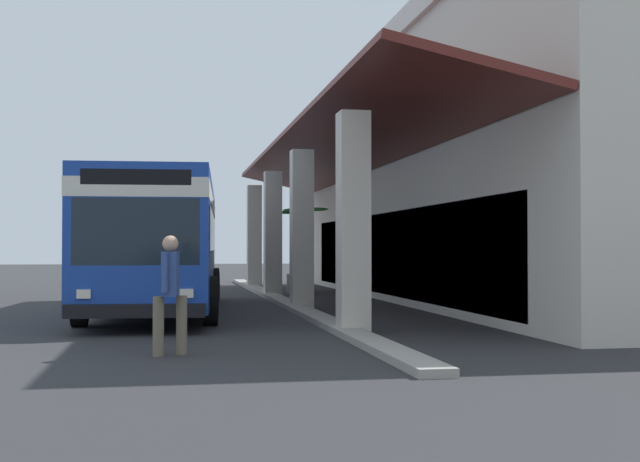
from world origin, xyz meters
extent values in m
plane|color=#2D2D30|center=(0.00, 8.00, 0.00)|extent=(120.00, 120.00, 0.00)
cube|color=#9E998E|center=(-0.20, 3.39, 0.06)|extent=(28.79, 0.50, 0.12)
cube|color=beige|center=(-0.20, 13.09, 3.69)|extent=(23.99, 13.22, 7.38)
cube|color=silver|center=(-0.20, 13.09, 7.68)|extent=(24.29, 13.52, 0.60)
cube|color=beige|center=(-9.19, 3.56, 2.03)|extent=(0.55, 0.55, 4.06)
cube|color=beige|center=(-3.19, 3.56, 2.03)|extent=(0.55, 0.55, 4.06)
cube|color=beige|center=(2.80, 3.56, 2.03)|extent=(0.55, 0.55, 4.06)
cube|color=beige|center=(8.80, 3.56, 2.03)|extent=(0.55, 0.55, 4.06)
cube|color=#5B1E19|center=(-0.20, 4.88, 4.41)|extent=(23.99, 3.16, 0.82)
cube|color=#19232D|center=(-0.20, 6.52, 1.40)|extent=(20.15, 0.08, 2.40)
cube|color=#193D9E|center=(3.13, 0.00, 1.73)|extent=(11.14, 3.24, 2.75)
cube|color=silver|center=(3.13, 0.00, 2.65)|extent=(11.16, 3.26, 0.36)
cube|color=#19232D|center=(2.83, 0.02, 1.95)|extent=(9.38, 3.16, 0.90)
cube|color=#19232D|center=(8.59, -0.35, 1.85)|extent=(0.20, 2.24, 1.20)
cube|color=black|center=(8.60, -0.35, 2.82)|extent=(0.18, 1.94, 0.28)
cube|color=black|center=(8.72, -0.35, 0.45)|extent=(0.35, 2.46, 0.24)
cube|color=silver|center=(8.70, 0.54, 0.75)|extent=(0.07, 0.24, 0.16)
cube|color=silver|center=(8.59, -1.24, 0.75)|extent=(0.07, 0.24, 0.16)
cube|color=silver|center=(1.64, 0.09, 3.22)|extent=(2.51, 1.93, 0.24)
cylinder|color=black|center=(6.84, 1.04, 0.50)|extent=(1.00, 0.30, 1.00)
cylinder|color=black|center=(6.68, -1.50, 0.50)|extent=(1.00, 0.30, 1.00)
cylinder|color=black|center=(0.14, 1.46, 0.50)|extent=(1.00, 0.30, 1.00)
cylinder|color=black|center=(-0.02, -1.08, 0.50)|extent=(1.00, 0.30, 1.00)
cylinder|color=#726651|center=(11.34, 0.42, 0.43)|extent=(0.16, 0.16, 0.86)
cylinder|color=#726651|center=(11.48, 0.09, 0.43)|extent=(0.16, 0.16, 0.86)
cube|color=#334C8C|center=(11.41, 0.25, 1.18)|extent=(0.52, 0.27, 0.64)
sphere|color=tan|center=(11.41, 0.25, 1.62)|extent=(0.23, 0.23, 0.23)
cylinder|color=#334C8C|center=(11.11, 0.33, 1.21)|extent=(0.09, 0.09, 0.58)
cylinder|color=#334C8C|center=(11.70, 0.17, 1.21)|extent=(0.09, 0.09, 0.58)
cube|color=#4C4742|center=(-5.03, 4.72, 0.32)|extent=(0.77, 0.77, 0.64)
cylinder|color=#332319|center=(-5.03, 4.72, 0.65)|extent=(0.65, 0.65, 0.02)
cylinder|color=brown|center=(-5.03, 4.72, 1.70)|extent=(0.16, 0.16, 2.11)
ellipsoid|color=#286B33|center=(-4.57, 4.69, 2.93)|extent=(0.92, 0.27, 0.14)
ellipsoid|color=#286B33|center=(-4.84, 5.21, 2.92)|extent=(0.57, 1.06, 0.19)
ellipsoid|color=#286B33|center=(-5.47, 5.04, 2.82)|extent=(1.01, 0.82, 0.17)
ellipsoid|color=#286B33|center=(-5.49, 4.50, 2.93)|extent=(1.01, 0.63, 0.14)
ellipsoid|color=#286B33|center=(-4.92, 4.27, 2.81)|extent=(0.42, 0.95, 0.14)
camera|label=1|loc=(23.57, 0.24, 1.55)|focal=46.30mm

